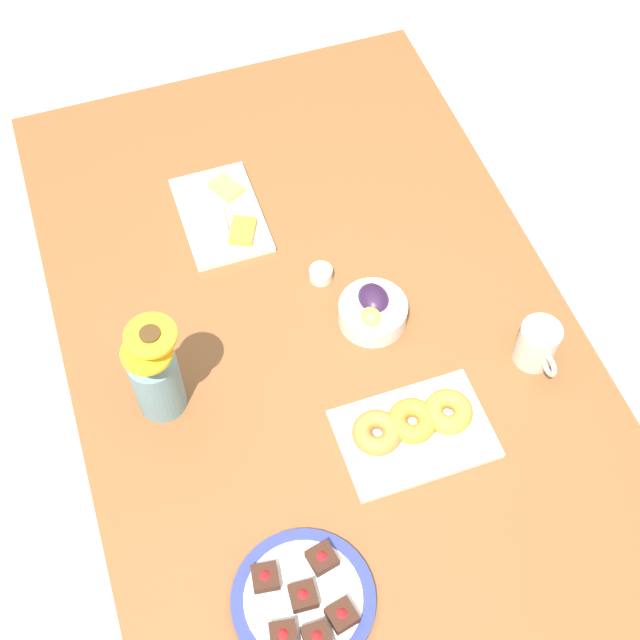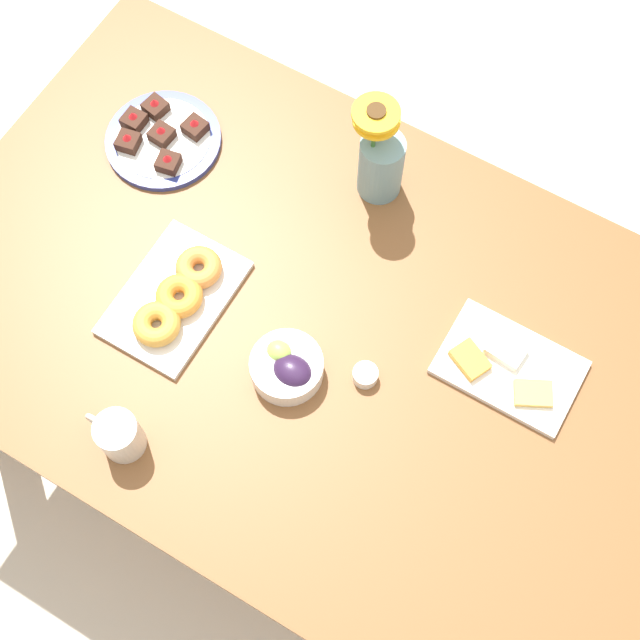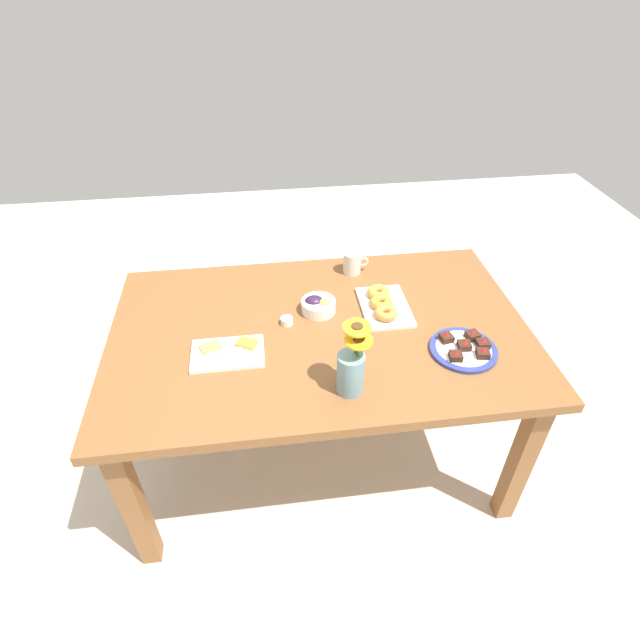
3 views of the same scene
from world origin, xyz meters
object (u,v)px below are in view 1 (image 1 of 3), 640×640
Objects in this scene: dining_table at (320,353)px; coffee_mug at (538,344)px; grape_bowl at (373,311)px; cheese_platter at (222,215)px; croissant_platter at (414,427)px; jam_cup_honey at (321,273)px; dessert_plate at (304,600)px; flower_vase at (157,379)px.

coffee_mug is (0.19, 0.38, 0.14)m from dining_table.
grape_bowl reaches higher than dining_table.
croissant_platter reaches higher than cheese_platter.
grape_bowl is at bearing 26.36° from jam_cup_honey.
dessert_plate is (0.23, -0.29, -0.01)m from croissant_platter.
grape_bowl reaches higher than cheese_platter.
grape_bowl is at bearing -125.13° from coffee_mug.
flower_vase reaches higher than cheese_platter.
cheese_platter is (-0.35, -0.22, -0.02)m from grape_bowl.
coffee_mug is 0.47× the size of dessert_plate.
jam_cup_honey is (-0.13, -0.06, -0.01)m from grape_bowl.
jam_cup_honey is 0.43m from flower_vase.
dining_table is 0.37m from cheese_platter.
cheese_platter is 0.93× the size of croissant_platter.
croissant_platter is at bearing 18.75° from dining_table.
flower_vase is at bearing -29.39° from cheese_platter.
croissant_platter is 0.39m from jam_cup_honey.
grape_bowl is (-0.19, -0.27, -0.02)m from coffee_mug.
cheese_platter is at bearing -138.29° from coffee_mug.
dessert_plate is (0.62, -0.24, -0.00)m from jam_cup_honey.
dining_table is 0.17m from jam_cup_honey.
coffee_mug is 0.33m from grape_bowl.
coffee_mug is 0.44× the size of cheese_platter.
flower_vase is at bearing -163.24° from dessert_plate.
grape_bowl is at bearing 31.37° from cheese_platter.
dining_table is at bearing -19.67° from jam_cup_honey.
cheese_platter reaches higher than jam_cup_honey.
dessert_plate is 0.47m from flower_vase.
dining_table is at bearing 158.20° from dessert_plate.
flower_vase is (0.06, -0.33, 0.18)m from dining_table.
dessert_plate is (0.85, -0.09, 0.00)m from cheese_platter.
grape_bowl is 0.52× the size of flower_vase.
jam_cup_honey is at bearing 158.62° from dessert_plate.
dining_table is 14.05× the size of coffee_mug.
dining_table is 0.44m from coffee_mug.
grape_bowl is at bearing 147.96° from dessert_plate.
croissant_platter is 1.06× the size of flower_vase.
coffee_mug reaches higher than cheese_platter.
coffee_mug is at bearing 46.16° from jam_cup_honey.
dessert_plate is (0.49, -0.31, -0.02)m from grape_bowl.
dining_table is 5.71× the size of croissant_platter.
coffee_mug reaches higher than dessert_plate.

